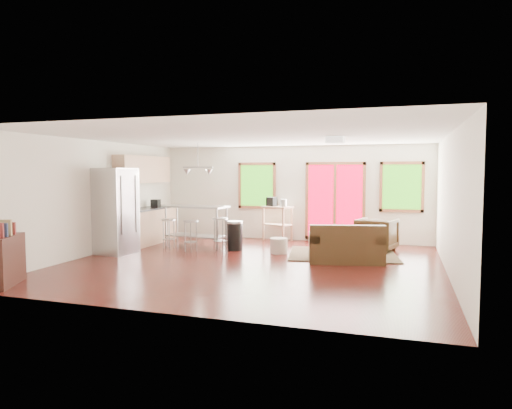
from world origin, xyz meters
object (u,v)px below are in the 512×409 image
(rug, at_px, (342,254))
(coffee_table, at_px, (347,237))
(armchair, at_px, (377,233))
(refrigerator, at_px, (115,211))
(island, at_px, (196,218))
(loveseat, at_px, (346,247))
(kitchen_cart, at_px, (277,211))
(ottoman, at_px, (333,242))

(rug, distance_m, coffee_table, 0.57)
(armchair, height_order, refrigerator, refrigerator)
(rug, bearing_deg, refrigerator, -163.88)
(island, bearing_deg, rug, -0.89)
(loveseat, xyz_separation_m, refrigerator, (-5.16, -0.64, 0.67))
(armchair, bearing_deg, loveseat, 86.31)
(island, bearing_deg, loveseat, -12.54)
(rug, bearing_deg, armchair, 47.50)
(loveseat, bearing_deg, kitchen_cart, 118.73)
(loveseat, bearing_deg, ottoman, 95.75)
(armchair, distance_m, kitchen_cart, 2.88)
(coffee_table, xyz_separation_m, armchair, (0.66, 0.30, 0.09))
(kitchen_cart, bearing_deg, island, -136.21)
(coffee_table, height_order, armchair, armchair)
(loveseat, bearing_deg, island, 154.78)
(armchair, height_order, island, island)
(rug, height_order, loveseat, loveseat)
(kitchen_cart, bearing_deg, ottoman, -32.07)
(coffee_table, bearing_deg, loveseat, -84.76)
(rug, xyz_separation_m, island, (-3.69, 0.06, 0.70))
(loveseat, distance_m, refrigerator, 5.24)
(island, bearing_deg, ottoman, 9.00)
(refrigerator, bearing_deg, loveseat, 13.72)
(coffee_table, bearing_deg, rug, -95.99)
(kitchen_cart, bearing_deg, coffee_table, -30.21)
(armchair, height_order, kitchen_cart, kitchen_cart)
(rug, distance_m, island, 3.75)
(coffee_table, height_order, ottoman, same)
(island, distance_m, kitchen_cart, 2.33)
(rug, relative_size, ottoman, 3.98)
(island, bearing_deg, armchair, 9.24)
(loveseat, relative_size, coffee_table, 1.62)
(armchair, height_order, ottoman, armchair)
(loveseat, height_order, coffee_table, loveseat)
(coffee_table, xyz_separation_m, island, (-3.74, -0.41, 0.37))
(ottoman, relative_size, kitchen_cart, 0.50)
(ottoman, bearing_deg, loveseat, -71.57)
(refrigerator, bearing_deg, rug, 22.72)
(kitchen_cart, bearing_deg, loveseat, -48.58)
(rug, height_order, refrigerator, refrigerator)
(loveseat, distance_m, island, 3.96)
(loveseat, relative_size, armchair, 1.93)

